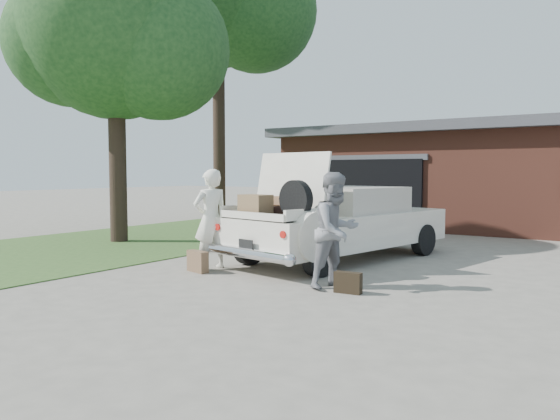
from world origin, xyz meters
The scene contains 9 objects.
ground centered at (0.00, 0.00, 0.00)m, with size 90.00×90.00×0.00m, color gray.
grass_strip centered at (-5.50, 3.00, 0.01)m, with size 6.00×16.00×0.02m, color #2D4C1E.
house centered at (0.98, 11.47, 1.67)m, with size 12.80×7.80×3.30m.
tree_left centered at (-5.58, 1.49, 5.26)m, with size 5.44×4.73×7.87m.
sedan centered at (0.44, 2.13, 0.77)m, with size 2.94×5.53×2.17m.
woman_left centered at (-1.06, -0.14, 0.93)m, with size 0.68×0.45×1.86m, color white.
woman_right centered at (1.68, -0.32, 0.90)m, with size 0.88×0.68×1.81m, color gray.
suitcase_left centered at (-1.03, -0.54, 0.19)m, with size 0.50×0.16×0.38m, color brown.
suitcase_right centered at (2.02, -0.57, 0.16)m, with size 0.41×0.13×0.32m, color black.
Camera 1 is at (5.69, -7.77, 1.81)m, focal length 35.00 mm.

